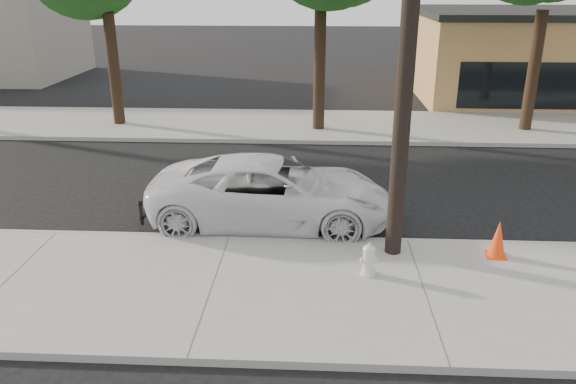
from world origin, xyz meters
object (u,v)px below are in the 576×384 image
object	(u,v)px
utility_pole	(409,31)
traffic_cone	(498,239)
fire_hydrant	(369,260)
police_cruiser	(272,191)

from	to	relation	value
utility_pole	traffic_cone	size ratio (longest dim) A/B	11.27
fire_hydrant	traffic_cone	size ratio (longest dim) A/B	0.79
police_cruiser	fire_hydrant	size ratio (longest dim) A/B	9.15
police_cruiser	traffic_cone	size ratio (longest dim) A/B	7.26
fire_hydrant	traffic_cone	xyz separation A→B (m)	(2.75, 0.93, 0.08)
utility_pole	traffic_cone	distance (m)	4.68
utility_pole	traffic_cone	bearing A→B (deg)	-2.41
traffic_cone	police_cruiser	bearing A→B (deg)	159.29
utility_pole	police_cruiser	size ratio (longest dim) A/B	1.55
police_cruiser	traffic_cone	bearing A→B (deg)	-109.54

